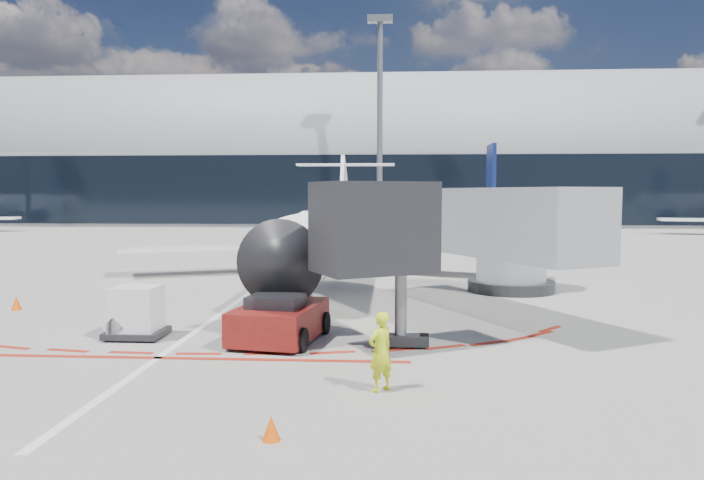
# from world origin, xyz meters

# --- Properties ---
(ground) EXTENTS (260.00, 260.00, 0.00)m
(ground) POSITION_xyz_m (0.00, 0.00, 0.00)
(ground) COLOR slate
(ground) RESTS_ON ground
(apron_centerline) EXTENTS (0.25, 40.00, 0.01)m
(apron_centerline) POSITION_xyz_m (0.00, 2.00, 0.01)
(apron_centerline) COLOR silver
(apron_centerline) RESTS_ON ground
(apron_stop_bar) EXTENTS (14.00, 0.25, 0.01)m
(apron_stop_bar) POSITION_xyz_m (0.00, -11.50, 0.01)
(apron_stop_bar) COLOR maroon
(apron_stop_bar) RESTS_ON ground
(terminal_building) EXTENTS (150.00, 24.15, 24.00)m
(terminal_building) POSITION_xyz_m (0.00, 64.97, 8.52)
(terminal_building) COLOR gray
(terminal_building) RESTS_ON ground
(jet_bridge) EXTENTS (10.03, 15.20, 4.90)m
(jet_bridge) POSITION_xyz_m (9.79, -3.01, 3.01)
(jet_bridge) COLOR #909398
(jet_bridge) RESTS_ON ground
(light_mast_centre) EXTENTS (0.70, 0.70, 25.00)m
(light_mast_centre) POSITION_xyz_m (5.00, 48.00, 12.50)
(light_mast_centre) COLOR slate
(light_mast_centre) RESTS_ON ground
(regional_jet) EXTENTS (23.62, 29.13, 7.30)m
(regional_jet) POSITION_xyz_m (2.99, 6.34, 2.44)
(regional_jet) COLOR white
(regional_jet) RESTS_ON ground
(pushback_tug) EXTENTS (2.92, 5.81, 1.48)m
(pushback_tug) POSITION_xyz_m (3.01, -9.24, 0.65)
(pushback_tug) COLOR #620F0E
(pushback_tug) RESTS_ON ground
(ramp_worker) EXTENTS (0.80, 0.79, 1.86)m
(ramp_worker) POSITION_xyz_m (6.22, -14.01, 0.93)
(ramp_worker) COLOR #CCDD17
(ramp_worker) RESTS_ON ground
(uld_container) EXTENTS (1.75, 1.49, 1.64)m
(uld_container) POSITION_xyz_m (-1.57, -9.14, 0.81)
(uld_container) COLOR black
(uld_container) RESTS_ON ground
(safety_cone_left) EXTENTS (0.40, 0.40, 0.55)m
(safety_cone_left) POSITION_xyz_m (-8.21, -4.83, 0.27)
(safety_cone_left) COLOR #F85105
(safety_cone_left) RESTS_ON ground
(safety_cone_right) EXTENTS (0.34, 0.34, 0.47)m
(safety_cone_right) POSITION_xyz_m (4.26, -17.05, 0.24)
(safety_cone_right) COLOR #F85105
(safety_cone_right) RESTS_ON ground
(bg_airliner_1) EXTENTS (33.96, 35.96, 10.99)m
(bg_airliner_1) POSITION_xyz_m (15.12, 41.78, 5.49)
(bg_airliner_1) COLOR white
(bg_airliner_1) RESTS_ON ground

